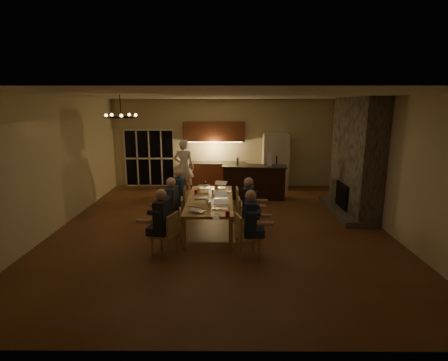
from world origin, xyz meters
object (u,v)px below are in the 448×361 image
at_px(chair_left_mid, 174,217).
at_px(standing_person, 184,167).
at_px(chair_left_far, 178,203).
at_px(laptop_a, 198,206).
at_px(person_right_near, 250,224).
at_px(laptop_e, 204,184).
at_px(mug_mid, 213,191).
at_px(redcup_near, 228,214).
at_px(chair_right_mid, 247,216).
at_px(chandelier, 121,117).
at_px(mug_back, 199,190).
at_px(plate_far, 227,192).
at_px(plate_left, 196,209).
at_px(person_right_mid, 248,207).
at_px(dining_table, 210,214).
at_px(laptop_c, 200,194).
at_px(laptop_b, 220,204).
at_px(can_cola, 205,184).
at_px(person_left_mid, 172,207).
at_px(bar_bottle, 238,161).
at_px(can_silver, 209,205).
at_px(chair_right_near, 248,236).
at_px(laptop_f, 220,184).
at_px(person_left_far, 179,195).
at_px(plate_near, 223,205).
at_px(laptop_d, 221,195).
at_px(mug_front, 207,201).
at_px(bar_blender, 270,159).
at_px(bar_island, 254,182).
at_px(chair_left_near, 164,234).
at_px(refrigerator, 275,161).
at_px(redcup_mid, 196,192).
at_px(chair_right_far, 245,204).

distance_m(chair_left_mid, standing_person, 3.93).
relative_size(chair_left_far, laptop_a, 2.78).
height_order(person_right_near, laptop_e, person_right_near).
distance_m(mug_mid, redcup_near, 1.97).
bearing_deg(chair_right_mid, chandelier, 97.96).
xyz_separation_m(mug_back, plate_far, (0.75, -0.04, -0.04)).
bearing_deg(mug_back, plate_left, -88.12).
bearing_deg(person_right_mid, dining_table, 73.98).
height_order(laptop_a, laptop_c, same).
bearing_deg(laptop_b, can_cola, 108.46).
distance_m(person_left_mid, bar_bottle, 3.84).
bearing_deg(chair_right_mid, can_silver, 104.42).
distance_m(chair_right_near, laptop_f, 2.88).
distance_m(person_left_far, chandelier, 2.73).
height_order(person_right_near, standing_person, standing_person).
bearing_deg(laptop_b, plate_near, 83.42).
relative_size(standing_person, laptop_c, 5.85).
bearing_deg(laptop_b, laptop_d, 96.46).
bearing_deg(chair_right_near, person_right_mid, -17.57).
distance_m(redcup_near, can_silver, 0.78).
bearing_deg(person_right_near, chandelier, 77.33).
xyz_separation_m(redcup_near, can_cola, (-0.62, 2.78, 0.00)).
bearing_deg(chair_right_mid, mug_front, 84.76).
bearing_deg(bar_blender, bar_island, -173.73).
bearing_deg(person_right_mid, chair_left_mid, 102.20).
bearing_deg(chair_left_near, redcup_near, 119.43).
bearing_deg(refrigerator, chair_right_near, -102.80).
height_order(refrigerator, chair_right_mid, refrigerator).
bearing_deg(redcup_mid, refrigerator, 56.05).
bearing_deg(refrigerator, chair_left_far, -130.62).
height_order(standing_person, plate_near, standing_person).
bearing_deg(person_right_mid, refrigerator, -4.41).
height_order(refrigerator, laptop_c, refrigerator).
height_order(refrigerator, plate_near, refrigerator).
relative_size(chair_right_far, plate_far, 4.03).
bearing_deg(plate_left, redcup_mid, 94.45).
bearing_deg(laptop_d, redcup_near, -88.97).
xyz_separation_m(mug_front, bar_blender, (1.83, 3.18, 0.50)).
bearing_deg(laptop_f, mug_front, -84.46).
bearing_deg(person_right_near, chair_right_near, 119.59).
distance_m(laptop_e, bar_blender, 2.67).
bearing_deg(chair_right_mid, laptop_c, 62.80).
relative_size(dining_table, standing_person, 1.47).
bearing_deg(refrigerator, chandelier, -127.34).
bearing_deg(plate_left, refrigerator, 64.49).
distance_m(laptop_e, plate_left, 1.97).
distance_m(redcup_near, bar_bottle, 4.37).
relative_size(person_right_mid, redcup_mid, 11.50).
height_order(chair_right_far, laptop_d, laptop_d).
bearing_deg(laptop_d, chair_right_mid, -35.23).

